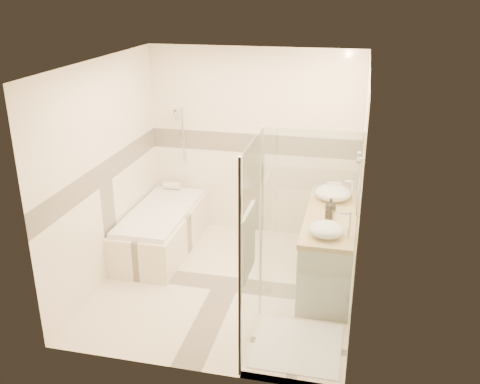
% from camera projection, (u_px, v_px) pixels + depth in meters
% --- Properties ---
extents(room, '(2.82, 3.02, 2.52)m').
position_uv_depth(room, '(231.00, 181.00, 5.69)').
color(room, beige).
rests_on(room, ground).
extents(bathtub, '(0.75, 1.70, 0.56)m').
position_uv_depth(bathtub, '(162.00, 228.00, 6.84)').
color(bathtub, beige).
rests_on(bathtub, ground).
extents(vanity, '(0.58, 1.62, 0.85)m').
position_uv_depth(vanity, '(329.00, 249.00, 6.04)').
color(vanity, white).
rests_on(vanity, ground).
extents(shower_enclosure, '(0.96, 0.93, 2.04)m').
position_uv_depth(shower_enclosure, '(288.00, 301.00, 4.92)').
color(shower_enclosure, beige).
rests_on(shower_enclosure, ground).
extents(vessel_sink_near, '(0.43, 0.43, 0.17)m').
position_uv_depth(vessel_sink_near, '(333.00, 193.00, 6.27)').
color(vessel_sink_near, white).
rests_on(vessel_sink_near, vanity).
extents(vessel_sink_far, '(0.36, 0.36, 0.14)m').
position_uv_depth(vessel_sink_far, '(326.00, 229.00, 5.37)').
color(vessel_sink_far, white).
rests_on(vessel_sink_far, vanity).
extents(faucet_near, '(0.11, 0.03, 0.26)m').
position_uv_depth(faucet_near, '(352.00, 189.00, 6.20)').
color(faucet_near, silver).
rests_on(faucet_near, vanity).
extents(faucet_far, '(0.12, 0.03, 0.28)m').
position_uv_depth(faucet_far, '(349.00, 223.00, 5.29)').
color(faucet_far, silver).
rests_on(faucet_far, vanity).
extents(amenity_bottle_a, '(0.09, 0.09, 0.17)m').
position_uv_depth(amenity_bottle_a, '(329.00, 212.00, 5.74)').
color(amenity_bottle_a, black).
rests_on(amenity_bottle_a, vanity).
extents(amenity_bottle_b, '(0.15, 0.15, 0.16)m').
position_uv_depth(amenity_bottle_b, '(331.00, 205.00, 5.93)').
color(amenity_bottle_b, black).
rests_on(amenity_bottle_b, vanity).
extents(folded_towels, '(0.19, 0.29, 0.09)m').
position_uv_depth(folded_towels, '(334.00, 189.00, 6.49)').
color(folded_towels, white).
rests_on(folded_towels, vanity).
extents(rolled_towel, '(0.24, 0.11, 0.11)m').
position_uv_depth(rolled_towel, '(172.00, 185.00, 7.40)').
color(rolled_towel, white).
rests_on(rolled_towel, bathtub).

